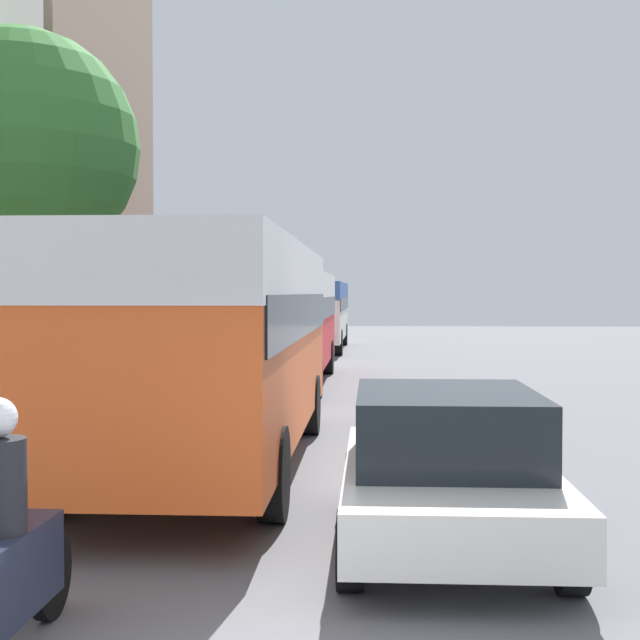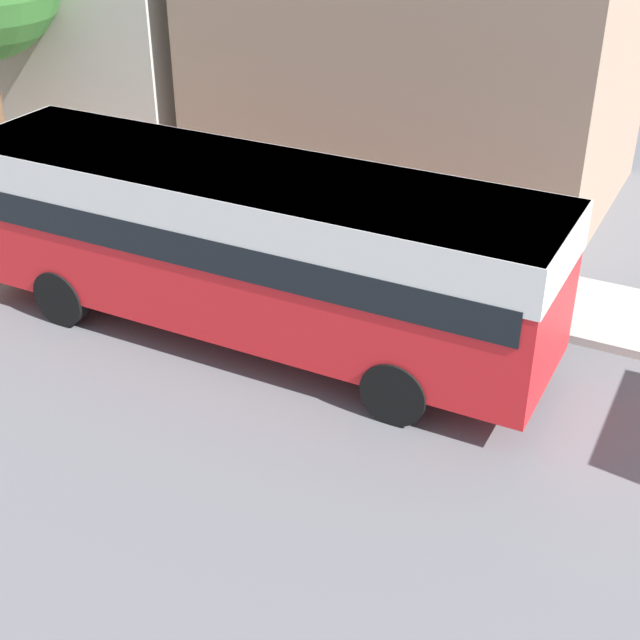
{
  "view_description": "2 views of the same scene",
  "coord_description": "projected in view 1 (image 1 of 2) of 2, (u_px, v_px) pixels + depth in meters",
  "views": [
    {
      "loc": [
        0.54,
        -4.37,
        2.38
      ],
      "look_at": [
        -0.93,
        21.13,
        1.61
      ],
      "focal_mm": 50.0,
      "sensor_mm": 36.0,
      "label": 1
    },
    {
      "loc": [
        9.01,
        25.59,
        7.67
      ],
      "look_at": [
        -0.39,
        20.74,
        1.56
      ],
      "focal_mm": 50.0,
      "sensor_mm": 36.0,
      "label": 2
    }
  ],
  "objects": [
    {
      "name": "bus_third_in_line",
      "position": [
        313.0,
        306.0,
        37.31
      ],
      "size": [
        2.67,
        10.88,
        2.81
      ],
      "color": "silver",
      "rests_on": "ground_plane"
    },
    {
      "name": "pedestrian_near_curb",
      "position": [
        250.0,
        321.0,
        45.14
      ],
      "size": [
        0.4,
        0.4,
        1.58
      ],
      "color": "#232838",
      "rests_on": "sidewalk"
    },
    {
      "name": "pedestrian_walking_away",
      "position": [
        226.0,
        323.0,
        39.0
      ],
      "size": [
        0.36,
        0.36,
        1.8
      ],
      "color": "#232838",
      "rests_on": "sidewalk"
    },
    {
      "name": "motorcycle_behind_lead",
      "position": [
        2.0,
        560.0,
        5.65
      ],
      "size": [
        0.38,
        2.24,
        1.73
      ],
      "color": "#1E2338",
      "rests_on": "ground_plane"
    },
    {
      "name": "bus_lead",
      "position": [
        210.0,
        323.0,
        12.13
      ],
      "size": [
        2.65,
        9.31,
        3.03
      ],
      "color": "#EA5B23",
      "rests_on": "ground_plane"
    },
    {
      "name": "car_crossing",
      "position": [
        446.0,
        465.0,
        8.35
      ],
      "size": [
        1.96,
        4.16,
        1.46
      ],
      "color": "silver",
      "rests_on": "ground_plane"
    },
    {
      "name": "bus_following",
      "position": [
        280.0,
        311.0,
        23.19
      ],
      "size": [
        2.5,
        9.9,
        2.91
      ],
      "color": "red",
      "rests_on": "ground_plane"
    },
    {
      "name": "street_tree",
      "position": [
        20.0,
        149.0,
        14.57
      ],
      "size": [
        3.87,
        3.87,
        6.55
      ],
      "color": "brown",
      "rests_on": "sidewalk"
    }
  ]
}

